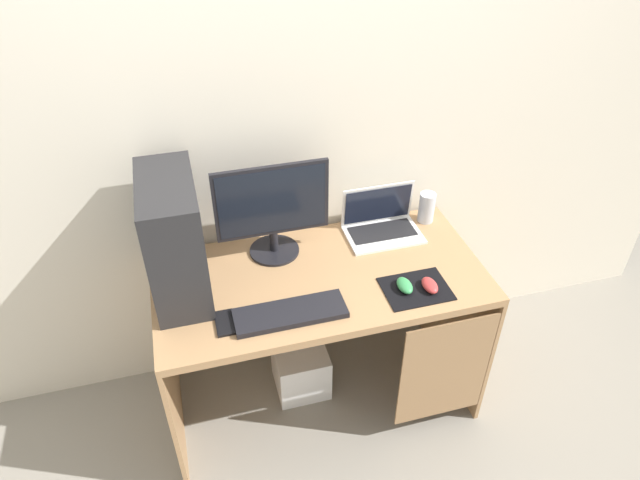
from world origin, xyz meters
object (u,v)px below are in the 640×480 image
subwoofer (301,369)px  mouse_right (430,285)px  laptop (381,224)px  pc_tower (174,239)px  mouse_left (405,285)px  keyboard (290,313)px  monitor (272,210)px  speaker (427,207)px  cell_phone (225,323)px

subwoofer → mouse_right: bearing=-29.7°
laptop → pc_tower: bearing=-170.7°
mouse_left → subwoofer: (-0.37, 0.24, -0.65)m
mouse_right → mouse_left: bearing=165.3°
subwoofer → keyboard: bearing=-109.3°
pc_tower → mouse_right: 0.99m
monitor → keyboard: (-0.02, -0.39, -0.21)m
laptop → subwoofer: size_ratio=1.35×
speaker → mouse_left: 0.50m
laptop → mouse_left: laptop is taller
pc_tower → laptop: size_ratio=1.47×
laptop → mouse_right: size_ratio=3.42×
laptop → cell_phone: (-0.75, -0.39, -0.04)m
pc_tower → cell_phone: (0.13, -0.24, -0.24)m
laptop → subwoofer: (-0.42, -0.15, -0.67)m
subwoofer → laptop: bearing=19.3°
monitor → mouse_right: 0.69m
speaker → mouse_left: size_ratio=1.48×
speaker → subwoofer: speaker is taller
mouse_left → mouse_right: bearing=-14.7°
mouse_left → cell_phone: bearing=179.9°
monitor → cell_phone: bearing=-125.8°
monitor → keyboard: bearing=-93.3°
monitor → keyboard: size_ratio=1.11×
laptop → mouse_left: size_ratio=3.42×
laptop → speaker: bearing=7.3°
keyboard → subwoofer: keyboard is taller
mouse_right → subwoofer: bearing=150.3°
pc_tower → monitor: size_ratio=1.04×
monitor → mouse_left: bearing=-39.6°
monitor → laptop: size_ratio=1.42×
speaker → cell_phone: 1.06m
laptop → mouse_left: (-0.05, -0.39, -0.02)m
keyboard → speaker: bearing=30.7°
speaker → keyboard: (-0.74, -0.44, -0.06)m
cell_phone → mouse_left: bearing=-0.1°
mouse_right → keyboard: bearing=179.5°
monitor → subwoofer: bearing=-60.9°
speaker → cell_phone: speaker is taller
cell_phone → subwoofer: (0.33, 0.24, -0.63)m
monitor → mouse_right: bearing=-36.1°
cell_phone → pc_tower: bearing=118.2°
cell_phone → subwoofer: 0.76m
subwoofer → speaker: bearing=15.2°
pc_tower → keyboard: 0.51m
laptop → speaker: laptop is taller
speaker → keyboard: speaker is taller
monitor → pc_tower: bearing=-162.7°
keyboard → subwoofer: 0.70m
cell_phone → laptop: bearing=27.2°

